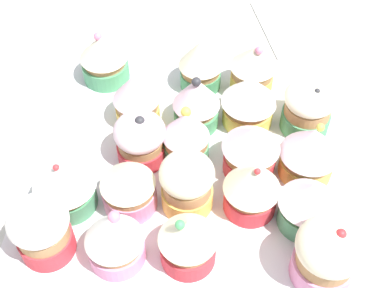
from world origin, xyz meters
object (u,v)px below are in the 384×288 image
Objects in this scene: cupcake_12 at (203,63)px; cupcake_9 at (189,183)px; cupcake_8 at (188,240)px; cupcake_10 at (186,135)px; cupcake_6 at (249,99)px; cupcake_15 at (140,138)px; cupcake_3 at (308,107)px; cupcake_4 at (252,187)px; cupcake_11 at (200,102)px; cupcake_5 at (251,148)px; cupcake_1 at (308,203)px; cupcake_2 at (310,151)px; cupcake_13 at (114,238)px; cupcake_18 at (65,184)px; cupcake_19 at (104,57)px; cupcake_16 at (136,98)px; baking_tray at (192,164)px; cupcake_14 at (128,186)px; cupcake_0 at (327,254)px; napkin at (298,26)px; cupcake_7 at (253,69)px; cupcake_17 at (41,229)px.

cupcake_9 is at bearing 179.72° from cupcake_12.
cupcake_8 is 0.92× the size of cupcake_10.
cupcake_6 reaches higher than cupcake_15.
cupcake_8 reaches higher than cupcake_3.
cupcake_11 is at bearing 28.22° from cupcake_4.
cupcake_5 is 12.46cm from cupcake_15.
cupcake_4 is (1.46, 5.69, 0.06)cm from cupcake_1.
cupcake_6 is at bearing 42.00° from cupcake_2.
cupcake_1 is 19.70cm from cupcake_13.
cupcake_8 is at bearing -152.45° from cupcake_15.
cupcake_6 is at bearing -53.66° from cupcake_18.
cupcake_2 reaches higher than cupcake_19.
cupcake_6 is 0.97× the size of cupcake_12.
cupcake_18 is at bearing 122.58° from cupcake_10.
cupcake_8 is 0.97× the size of cupcake_12.
cupcake_16 is at bearing 90.47° from cupcake_11.
cupcake_5 is at bearing -95.96° from baking_tray.
cupcake_15 is (5.89, 12.63, -0.38)cm from cupcake_4.
cupcake_3 is at bearing -115.88° from cupcake_12.
cupcake_11 is 1.13× the size of cupcake_15.
cupcake_2 is 1.09× the size of cupcake_3.
cupcake_6 is 5.91cm from cupcake_11.
cupcake_11 is 14.20cm from cupcake_14.
cupcake_0 is 14.38cm from cupcake_5.
cupcake_18 is (-19.89, 13.05, -0.33)cm from cupcake_12.
cupcake_16 is (18.41, 7.90, 0.34)cm from cupcake_8.
cupcake_18 is at bearing 142.92° from napkin.
cupcake_15 reaches higher than cupcake_14.
cupcake_6 reaches higher than cupcake_18.
cupcake_16 is at bearing 91.76° from cupcake_3.
cupcake_6 is at bearing -80.53° from cupcake_11.
cupcake_2 is at bearing -107.68° from cupcake_16.
cupcake_13 reaches higher than cupcake_3.
cupcake_7 reaches higher than cupcake_14.
cupcake_17 is at bearing 89.27° from cupcake_0.
cupcake_14 is at bearing -86.19° from cupcake_18.
cupcake_3 reaches higher than cupcake_18.
baking_tray is at bearing 46.62° from cupcake_0.
cupcake_17 is 1.09× the size of cupcake_18.
cupcake_0 is 1.02× the size of cupcake_11.
napkin is at bearing -37.08° from cupcake_18.
cupcake_4 is 12.76cm from cupcake_6.
cupcake_19 is (0.39, 12.92, -0.29)cm from cupcake_12.
cupcake_18 is at bearing 104.21° from cupcake_2.
baking_tray is 19.16cm from cupcake_17.
cupcake_18 is (-19.42, 19.41, -0.30)cm from cupcake_7.
cupcake_9 is 1.00× the size of cupcake_17.
cupcake_13 is at bearing -133.11° from cupcake_18.
baking_tray is 4.88× the size of cupcake_7.
cupcake_17 is (-18.68, 14.05, 0.05)cm from cupcake_11.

